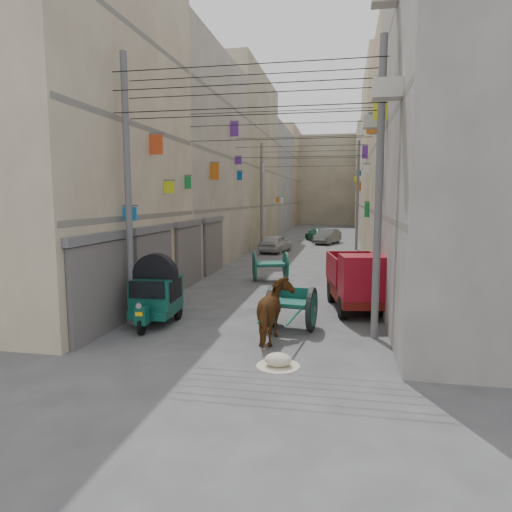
% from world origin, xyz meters
% --- Properties ---
extents(ground, '(140.00, 140.00, 0.00)m').
position_xyz_m(ground, '(0.00, 0.00, 0.00)').
color(ground, '#414143').
rests_on(ground, ground).
extents(building_row_left, '(8.00, 62.00, 14.00)m').
position_xyz_m(building_row_left, '(-8.00, 34.13, 6.46)').
color(building_row_left, beige).
rests_on(building_row_left, ground).
extents(building_row_right, '(8.00, 62.00, 14.00)m').
position_xyz_m(building_row_right, '(8.00, 34.13, 6.46)').
color(building_row_right, '#9B9691').
rests_on(building_row_right, ground).
extents(end_cap_building, '(22.00, 10.00, 13.00)m').
position_xyz_m(end_cap_building, '(0.00, 66.00, 6.50)').
color(end_cap_building, '#B5AD8E').
rests_on(end_cap_building, ground).
extents(shutters_left, '(0.18, 14.40, 2.88)m').
position_xyz_m(shutters_left, '(-3.92, 10.38, 1.49)').
color(shutters_left, '#46464A').
rests_on(shutters_left, ground).
extents(signboards, '(8.22, 40.52, 5.67)m').
position_xyz_m(signboards, '(-0.01, 21.66, 3.43)').
color(signboards, '#0D5591').
rests_on(signboards, ground).
extents(ac_units, '(0.70, 6.55, 3.35)m').
position_xyz_m(ac_units, '(3.65, 7.67, 7.43)').
color(ac_units, '#B3B1A1').
rests_on(ac_units, ground).
extents(utility_poles, '(7.40, 22.20, 8.00)m').
position_xyz_m(utility_poles, '(0.00, 17.00, 4.00)').
color(utility_poles, '#5E5E60').
rests_on(utility_poles, ground).
extents(overhead_cables, '(7.40, 22.52, 1.12)m').
position_xyz_m(overhead_cables, '(0.00, 14.40, 6.77)').
color(overhead_cables, black).
rests_on(overhead_cables, ground).
extents(auto_rickshaw, '(1.44, 2.38, 1.65)m').
position_xyz_m(auto_rickshaw, '(-2.88, 6.16, 0.97)').
color(auto_rickshaw, black).
rests_on(auto_rickshaw, ground).
extents(tonga_cart, '(1.45, 2.92, 1.27)m').
position_xyz_m(tonga_cart, '(1.26, 6.39, 0.66)').
color(tonga_cart, black).
rests_on(tonga_cart, ground).
extents(mini_truck, '(2.25, 3.88, 2.06)m').
position_xyz_m(mini_truck, '(3.27, 8.71, 0.99)').
color(mini_truck, black).
rests_on(mini_truck, ground).
extents(second_cart, '(1.88, 1.77, 1.36)m').
position_xyz_m(second_cart, '(-0.65, 14.10, 0.73)').
color(second_cart, '#125144').
rests_on(second_cart, ground).
extents(feed_sack, '(0.62, 0.50, 0.31)m').
position_xyz_m(feed_sack, '(1.31, 3.31, 0.16)').
color(feed_sack, beige).
rests_on(feed_sack, ground).
extents(horse, '(0.94, 1.98, 1.65)m').
position_xyz_m(horse, '(0.97, 5.15, 0.83)').
color(horse, maroon).
rests_on(horse, ground).
extents(distant_car_white, '(2.19, 4.01, 1.29)m').
position_xyz_m(distant_car_white, '(-2.09, 25.37, 0.65)').
color(distant_car_white, '#B7B7B7').
rests_on(distant_car_white, ground).
extents(distant_car_grey, '(2.37, 4.01, 1.25)m').
position_xyz_m(distant_car_grey, '(1.29, 32.40, 0.62)').
color(distant_car_grey, '#4E5350').
rests_on(distant_car_grey, ground).
extents(distant_car_green, '(2.95, 4.54, 1.22)m').
position_xyz_m(distant_car_green, '(0.44, 34.48, 0.61)').
color(distant_car_green, '#1F5A40').
rests_on(distant_car_green, ground).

